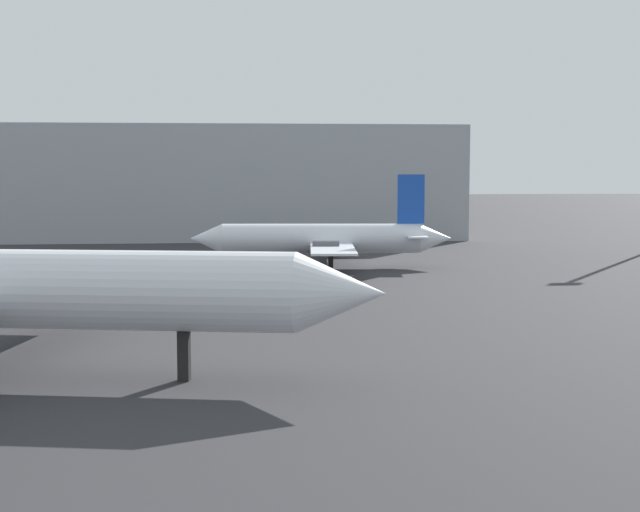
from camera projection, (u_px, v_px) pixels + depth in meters
name	position (u px, v px, depth m)	size (l,w,h in m)	color
airplane_far_right	(324.00, 238.00, 83.27)	(23.57, 23.77, 8.33)	silver
terminal_building	(93.00, 182.00, 117.80)	(92.61, 19.15, 14.13)	#999EA3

